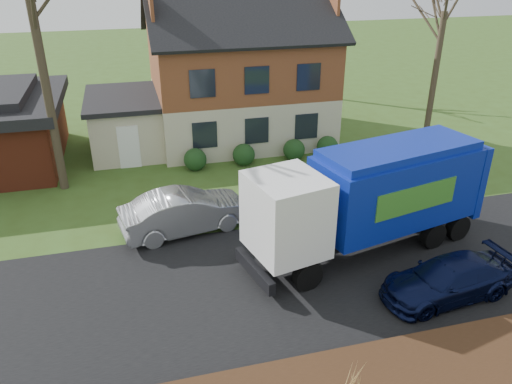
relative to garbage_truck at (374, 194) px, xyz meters
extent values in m
plane|color=#37511B|center=(-3.62, -1.06, -2.15)|extent=(120.00, 120.00, 0.00)
cube|color=black|center=(-3.62, -1.06, -2.14)|extent=(80.00, 7.00, 0.02)
cube|color=beige|center=(-1.62, 12.94, -0.80)|extent=(9.00, 7.50, 2.70)
cube|color=#5F2A1B|center=(-1.62, 12.94, 1.95)|extent=(9.00, 7.50, 2.80)
cube|color=beige|center=(-7.82, 12.44, -0.85)|extent=(3.50, 5.50, 2.60)
cube|color=black|center=(-7.82, 12.44, 0.57)|extent=(3.90, 5.90, 0.24)
cylinder|color=black|center=(-2.89, -1.64, -1.67)|extent=(1.01, 0.52, 0.96)
cylinder|color=black|center=(-3.32, 0.25, -1.67)|extent=(1.01, 0.52, 0.96)
cylinder|color=black|center=(2.23, -0.49, -1.67)|extent=(1.01, 0.52, 0.96)
cylinder|color=black|center=(1.81, 1.40, -1.67)|extent=(1.01, 0.52, 0.96)
cylinder|color=black|center=(3.40, -0.23, -1.67)|extent=(1.01, 0.52, 0.96)
cylinder|color=black|center=(2.98, 1.66, -1.67)|extent=(1.01, 0.52, 0.96)
cube|color=black|center=(0.04, 0.01, -1.37)|extent=(7.98, 2.81, 0.32)
cube|color=white|center=(-3.33, -0.74, 0.06)|extent=(2.57, 2.71, 2.49)
cube|color=black|center=(-4.32, -0.97, 0.20)|extent=(0.51, 2.00, 0.83)
cube|color=black|center=(-4.41, -0.99, -1.65)|extent=(0.73, 2.30, 0.41)
cube|color=navy|center=(0.90, 0.20, 0.06)|extent=(6.17, 3.52, 2.49)
cube|color=navy|center=(0.90, 0.20, 1.44)|extent=(5.84, 3.19, 0.28)
cube|color=navy|center=(3.82, 0.85, -0.03)|extent=(0.83, 2.36, 2.67)
cube|color=#367927|center=(1.02, -0.97, 0.15)|extent=(3.25, 0.76, 0.92)
cube|color=#367927|center=(0.51, 1.31, 0.15)|extent=(3.25, 0.76, 0.92)
imported|color=#A8ABB0|center=(-6.03, 2.93, -1.36)|extent=(5.02, 2.53, 1.58)
imported|color=black|center=(1.07, -3.07, -1.54)|extent=(4.36, 2.11, 1.22)
cylinder|color=#3D3325|center=(-10.79, 8.05, 2.23)|extent=(0.36, 0.36, 8.75)
cylinder|color=#443828|center=(7.68, 8.76, 1.29)|extent=(0.31, 0.31, 6.88)
cylinder|color=#3B2C23|center=(2.78, 22.23, 1.77)|extent=(0.30, 0.30, 7.84)
cone|color=tan|center=(-3.40, -6.11, -1.41)|extent=(0.04, 0.04, 0.89)
cone|color=tan|center=(-3.54, -6.11, -1.41)|extent=(0.04, 0.04, 0.89)
cone|color=tan|center=(-3.26, -6.11, -1.41)|extent=(0.04, 0.04, 0.89)
cone|color=tan|center=(-3.40, -5.99, -1.41)|extent=(0.04, 0.04, 0.89)
camera|label=1|loc=(-7.69, -13.53, 7.37)|focal=35.00mm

